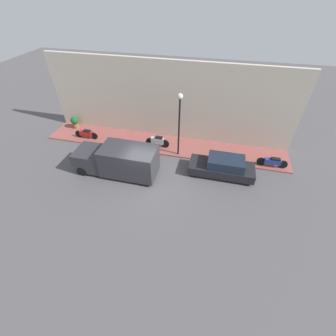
{
  "coord_description": "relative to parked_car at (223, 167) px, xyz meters",
  "views": [
    {
      "loc": [
        -9.7,
        -3.79,
        10.08
      ],
      "look_at": [
        1.09,
        -1.2,
        0.6
      ],
      "focal_mm": 24.0,
      "sensor_mm": 36.0,
      "label": 1
    }
  ],
  "objects": [
    {
      "name": "ground_plane",
      "position": [
        -2.0,
        4.65,
        -0.65
      ],
      "size": [
        60.0,
        60.0,
        0.0
      ],
      "primitive_type": "plane",
      "color": "#514F51"
    },
    {
      "name": "motorcycle_red",
      "position": [
        1.8,
        10.84,
        -0.14
      ],
      "size": [
        0.3,
        1.93,
        0.73
      ],
      "color": "#B21E1E",
      "rests_on": "sidewalk"
    },
    {
      "name": "sidewalk",
      "position": [
        2.4,
        4.65,
        -0.6
      ],
      "size": [
        2.59,
        18.68,
        0.1
      ],
      "color": "#934C47",
      "rests_on": "ground_plane"
    },
    {
      "name": "motorcycle_blue",
      "position": [
        1.49,
        -3.28,
        -0.14
      ],
      "size": [
        0.3,
        2.0,
        0.73
      ],
      "color": "navy",
      "rests_on": "sidewalk"
    },
    {
      "name": "building_facade",
      "position": [
        3.85,
        4.65,
        2.32
      ],
      "size": [
        0.3,
        18.68,
        5.93
      ],
      "color": "beige",
      "rests_on": "ground_plane"
    },
    {
      "name": "delivery_van",
      "position": [
        -1.38,
        6.72,
        0.38
      ],
      "size": [
        1.96,
        5.4,
        2.03
      ],
      "color": "#2D2D33",
      "rests_on": "ground_plane"
    },
    {
      "name": "streetlamp",
      "position": [
        1.41,
        3.24,
        2.61
      ],
      "size": [
        0.37,
        0.37,
        4.59
      ],
      "color": "black",
      "rests_on": "sidewalk"
    },
    {
      "name": "scooter_silver",
      "position": [
        1.98,
        4.96,
        -0.07
      ],
      "size": [
        0.3,
        1.82,
        0.88
      ],
      "color": "#B7B7BF",
      "rests_on": "sidewalk"
    },
    {
      "name": "parked_car",
      "position": [
        0.0,
        0.0,
        0.0
      ],
      "size": [
        1.62,
        4.19,
        1.35
      ],
      "color": "black",
      "rests_on": "ground_plane"
    },
    {
      "name": "potted_plant",
      "position": [
        3.06,
        12.57,
        0.01
      ],
      "size": [
        0.64,
        0.64,
        1.01
      ],
      "color": "brown",
      "rests_on": "sidewalk"
    }
  ]
}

